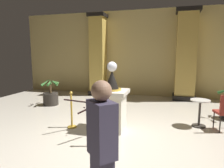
{
  "coord_description": "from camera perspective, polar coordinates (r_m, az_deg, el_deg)",
  "views": [
    {
      "loc": [
        1.34,
        -4.5,
        1.96
      ],
      "look_at": [
        -0.05,
        0.35,
        1.21
      ],
      "focal_mm": 32.43,
      "sensor_mm": 36.0,
      "label": 1
    }
  ],
  "objects": [
    {
      "name": "ground_plane",
      "position": [
        5.09,
        -0.58,
        -14.14
      ],
      "size": [
        11.93,
        11.93,
        0.0
      ],
      "primitive_type": "plane",
      "color": "beige"
    },
    {
      "name": "back_wall",
      "position": [
        9.66,
        8.09,
        8.52
      ],
      "size": [
        11.93,
        0.16,
        3.94
      ],
      "primitive_type": "cube",
      "color": "tan",
      "rests_on": "ground_plane"
    },
    {
      "name": "pedestal_clock",
      "position": [
        5.2,
        -0.02,
        -5.81
      ],
      "size": [
        0.78,
        0.78,
        1.77
      ],
      "color": "silver",
      "rests_on": "ground_plane"
    },
    {
      "name": "stanchion_near",
      "position": [
        5.55,
        -11.3,
        -8.61
      ],
      "size": [
        0.24,
        0.24,
        0.99
      ],
      "color": "gold",
      "rests_on": "ground_plane"
    },
    {
      "name": "stanchion_far",
      "position": [
        4.4,
        -3.22,
        -13.01
      ],
      "size": [
        0.24,
        0.24,
        1.0
      ],
      "color": "gold",
      "rests_on": "ground_plane"
    },
    {
      "name": "velvet_rope",
      "position": [
        4.83,
        -7.86,
        -5.61
      ],
      "size": [
        1.01,
        1.0,
        0.22
      ],
      "color": "black"
    },
    {
      "name": "column_left",
      "position": [
        9.72,
        -3.96,
        8.04
      ],
      "size": [
        0.8,
        0.8,
        3.79
      ],
      "color": "black",
      "rests_on": "ground_plane"
    },
    {
      "name": "column_right",
      "position": [
        9.16,
        20.08,
        7.52
      ],
      "size": [
        0.96,
        0.96,
        3.79
      ],
      "color": "black",
      "rests_on": "ground_plane"
    },
    {
      "name": "potted_palm_left",
      "position": [
        8.15,
        -16.91,
        -3.47
      ],
      "size": [
        0.71,
        0.68,
        1.04
      ],
      "color": "#2D2823",
      "rests_on": "ground_plane"
    },
    {
      "name": "bystander_guest",
      "position": [
        2.37,
        -2.86,
        -18.2
      ],
      "size": [
        0.41,
        0.41,
        1.68
      ],
      "color": "#383347",
      "rests_on": "ground_plane"
    },
    {
      "name": "cafe_table",
      "position": [
        5.98,
        23.5,
        -6.64
      ],
      "size": [
        0.51,
        0.51,
        0.74
      ],
      "color": "#332D28",
      "rests_on": "ground_plane"
    }
  ]
}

